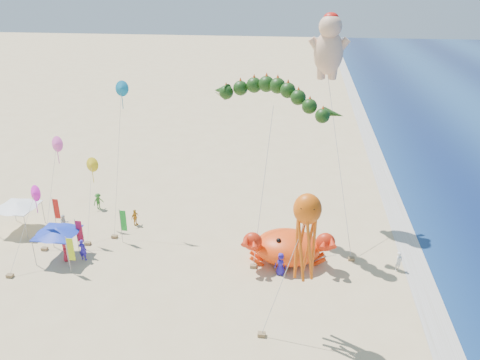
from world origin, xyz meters
name	(u,v)px	position (x,y,z in m)	size (l,w,h in m)	color
ground	(262,267)	(0.00, 0.00, 0.00)	(320.00, 320.00, 0.00)	#D1B784
foam_strip	(421,280)	(12.00, 0.00, 0.01)	(320.00, 320.00, 0.00)	silver
crab_inflatable	(287,246)	(1.90, 1.17, 1.36)	(7.05, 4.90, 3.09)	#FF430D
dragon_kite	(272,99)	(0.02, 5.65, 12.04)	(11.01, 9.06, 13.26)	black
cherub_kite	(329,45)	(4.40, 10.19, 15.73)	(4.13, 9.45, 18.32)	#F0B992
octopus_kite	(306,230)	(3.10, -6.54, 7.22)	(3.46, 2.02, 9.57)	#E1580B
canopy_blue	(57,231)	(-16.29, -0.77, 2.44)	(3.31, 3.31, 2.71)	gray
canopy_white	(17,205)	(-22.07, 3.06, 2.44)	(3.45, 3.45, 2.71)	gray
feather_flags	(82,228)	(-14.94, 0.71, 2.01)	(7.23, 6.25, 3.20)	gray
beachgoers	(139,233)	(-10.77, 2.50, 0.86)	(29.18, 10.13, 1.85)	#2E1FB9
small_kites	(77,158)	(-15.72, 3.00, 7.23)	(6.88, 9.52, 13.19)	#FA53C0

